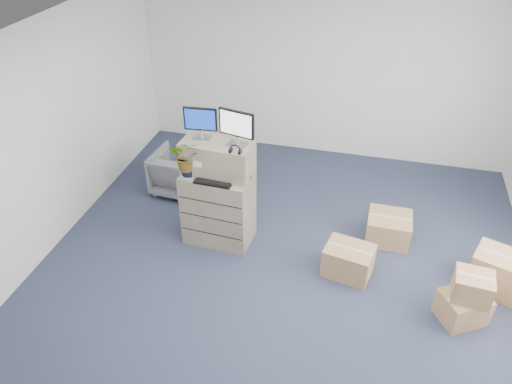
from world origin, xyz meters
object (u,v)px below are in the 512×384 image
filing_cabinet_lower (218,208)px  keyboard (214,182)px  monitor_left (201,121)px  monitor_right (236,126)px  water_bottle (225,165)px  potted_plant (187,159)px  office_chair (178,170)px

filing_cabinet_lower → keyboard: 0.54m
monitor_left → keyboard: (0.22, -0.27, -0.64)m
filing_cabinet_lower → monitor_right: 1.21m
monitor_right → water_bottle: bearing=-176.9°
monitor_right → filing_cabinet_lower: bearing=-158.3°
monitor_left → water_bottle: 0.62m
filing_cabinet_lower → water_bottle: size_ratio=4.55×
keyboard → potted_plant: bearing=170.6°
monitor_left → office_chair: size_ratio=0.56×
filing_cabinet_lower → monitor_right: bearing=12.4°
monitor_left → monitor_right: (0.46, -0.06, 0.02)m
office_chair → filing_cabinet_lower: bearing=139.2°
monitor_right → office_chair: bearing=156.0°
filing_cabinet_lower → office_chair: filing_cabinet_lower is taller
potted_plant → monitor_right: bearing=13.0°
keyboard → water_bottle: water_bottle is taller
keyboard → water_bottle: (0.08, 0.24, 0.10)m
monitor_right → keyboard: monitor_right is taller
water_bottle → office_chair: 1.56m
monitor_left → office_chair: monitor_left is taller
filing_cabinet_lower → potted_plant: bearing=-159.6°
office_chair → monitor_right: bearing=147.2°
monitor_right → water_bottle: (-0.16, 0.03, -0.57)m
filing_cabinet_lower → monitor_left: monitor_left is taller
monitor_right → potted_plant: size_ratio=0.92×
water_bottle → office_chair: water_bottle is taller
monitor_left → potted_plant: 0.48m
monitor_left → monitor_right: bearing=-11.8°
monitor_right → office_chair: size_ratio=0.62×
office_chair → keyboard: bearing=135.0°
potted_plant → filing_cabinet_lower: bearing=16.4°
monitor_left → water_bottle: monitor_left is taller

